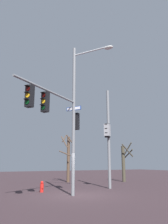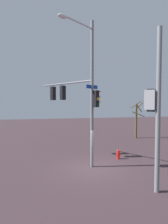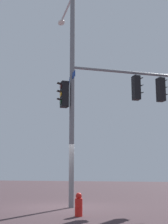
# 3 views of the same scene
# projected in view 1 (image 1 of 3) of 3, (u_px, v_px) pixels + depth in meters

# --- Properties ---
(ground_plane) EXTENTS (80.00, 80.00, 0.00)m
(ground_plane) POSITION_uv_depth(u_px,v_px,m) (77.00, 195.00, 13.50)
(ground_plane) COLOR #3A2A2F
(main_signal_pole_assembly) EXTENTS (3.53, 6.19, 9.71)m
(main_signal_pole_assembly) POSITION_uv_depth(u_px,v_px,m) (66.00, 106.00, 13.48)
(main_signal_pole_assembly) COLOR slate
(main_signal_pole_assembly) RESTS_ON ground
(secondary_pole_assembly) EXTENTS (0.66, 0.71, 7.87)m
(secondary_pole_assembly) POSITION_uv_depth(u_px,v_px,m) (108.00, 134.00, 17.79)
(secondary_pole_assembly) COLOR slate
(secondary_pole_assembly) RESTS_ON ground
(fire_hydrant) EXTENTS (0.38, 0.24, 0.73)m
(fire_hydrant) POSITION_uv_depth(u_px,v_px,m) (42.00, 187.00, 14.97)
(fire_hydrant) COLOR red
(fire_hydrant) RESTS_ON ground
(bare_tree_behind_pole) EXTENTS (1.75, 1.46, 4.87)m
(bare_tree_behind_pole) POSITION_uv_depth(u_px,v_px,m) (68.00, 157.00, 23.11)
(bare_tree_behind_pole) COLOR brown
(bare_tree_behind_pole) RESTS_ON ground
(bare_tree_corner) EXTENTS (1.70, 1.58, 4.10)m
(bare_tree_corner) POSITION_uv_depth(u_px,v_px,m) (124.00, 162.00, 23.62)
(bare_tree_corner) COLOR #433E2F
(bare_tree_corner) RESTS_ON ground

